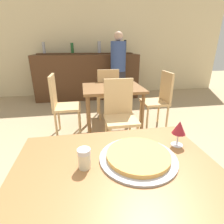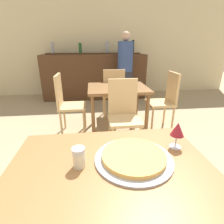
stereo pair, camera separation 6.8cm
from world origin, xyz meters
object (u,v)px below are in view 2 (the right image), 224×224
(pizza_tray, at_px, (134,157))
(person_standing, at_px, (125,67))
(chair_far_side_front, at_px, (124,111))
(wine_glass, at_px, (178,130))
(chair_far_side_right, at_px, (166,98))
(chair_far_side_left, at_px, (67,101))
(cheese_shaker, at_px, (79,157))
(chair_far_side_back, at_px, (113,91))

(pizza_tray, xyz_separation_m, person_standing, (0.56, 3.27, 0.09))
(chair_far_side_front, bearing_deg, wine_glass, -85.73)
(chair_far_side_right, distance_m, person_standing, 1.52)
(chair_far_side_left, xyz_separation_m, wine_glass, (0.88, -1.76, 0.34))
(chair_far_side_front, relative_size, wine_glass, 5.91)
(cheese_shaker, distance_m, wine_glass, 0.58)
(chair_far_side_left, relative_size, wine_glass, 5.91)
(chair_far_side_left, height_order, wine_glass, chair_far_side_left)
(chair_far_side_right, bearing_deg, chair_far_side_left, -90.00)
(chair_far_side_right, height_order, person_standing, person_standing)
(chair_far_side_right, bearing_deg, wine_glass, -21.67)
(cheese_shaker, bearing_deg, person_standing, 75.59)
(person_standing, relative_size, wine_glass, 10.14)
(pizza_tray, bearing_deg, chair_far_side_left, 108.03)
(chair_far_side_right, height_order, wine_glass, chair_far_side_right)
(chair_far_side_right, xyz_separation_m, wine_glass, (-0.70, -1.76, 0.34))
(chair_far_side_front, relative_size, pizza_tray, 2.27)
(chair_far_side_front, bearing_deg, cheese_shaker, -109.40)
(chair_far_side_front, relative_size, chair_far_side_right, 1.00)
(chair_far_side_front, xyz_separation_m, pizza_tray, (-0.19, -1.31, 0.24))
(chair_far_side_front, height_order, wine_glass, chair_far_side_front)
(person_standing, distance_m, wine_glass, 3.19)
(chair_far_side_back, xyz_separation_m, wine_glass, (0.09, -2.29, 0.34))
(chair_far_side_left, xyz_separation_m, chair_far_side_right, (1.58, 0.00, 0.00))
(chair_far_side_right, distance_m, pizza_tray, 2.11)
(pizza_tray, bearing_deg, wine_glass, 18.82)
(chair_far_side_front, distance_m, person_standing, 2.02)
(chair_far_side_right, relative_size, cheese_shaker, 8.91)
(chair_far_side_back, relative_size, pizza_tray, 2.27)
(chair_far_side_back, bearing_deg, person_standing, -113.06)
(chair_far_side_left, distance_m, chair_far_side_right, 1.58)
(chair_far_side_front, xyz_separation_m, chair_far_side_right, (0.79, 0.54, 0.00))
(chair_far_side_left, relative_size, person_standing, 0.58)
(wine_glass, bearing_deg, pizza_tray, -161.18)
(cheese_shaker, relative_size, wine_glass, 0.66)
(chair_far_side_back, bearing_deg, wine_glass, 92.27)
(chair_far_side_right, distance_m, cheese_shaker, 2.27)
(chair_far_side_right, relative_size, wine_glass, 5.91)
(chair_far_side_back, xyz_separation_m, chair_far_side_left, (-0.79, -0.54, 0.00))
(chair_far_side_left, distance_m, wine_glass, 1.99)
(chair_far_side_left, distance_m, person_standing, 1.87)
(pizza_tray, distance_m, cheese_shaker, 0.29)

